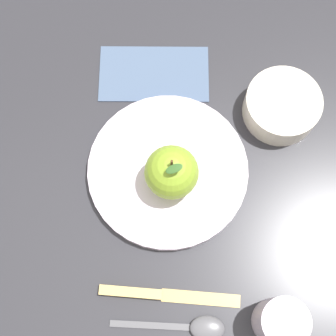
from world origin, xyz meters
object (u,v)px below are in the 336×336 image
object	(u,v)px
cup	(281,322)
linen_napkin	(154,73)
side_bowl	(282,105)
apple	(173,172)
spoon	(195,328)
knife	(156,294)
dinner_plate	(168,170)

from	to	relation	value
cup	linen_napkin	size ratio (longest dim) A/B	0.43
side_bowl	linen_napkin	bearing A→B (deg)	-125.63
apple	spoon	size ratio (longest dim) A/B	0.58
apple	linen_napkin	xyz separation A→B (m)	(-0.19, 0.02, -0.05)
cup	knife	bearing A→B (deg)	-119.38
spoon	apple	bearing A→B (deg)	171.48
dinner_plate	linen_napkin	size ratio (longest dim) A/B	1.36
side_bowl	spoon	world-z (taller)	side_bowl
knife	linen_napkin	distance (m)	0.35
cup	linen_napkin	xyz separation A→B (m)	(-0.42, -0.05, -0.04)
dinner_plate	apple	distance (m)	0.05
side_bowl	knife	xyz separation A→B (m)	(0.21, -0.27, -0.02)
cup	knife	size ratio (longest dim) A/B	0.40
side_bowl	linen_napkin	xyz separation A→B (m)	(-0.12, -0.17, -0.02)
dinner_plate	linen_napkin	bearing A→B (deg)	170.94
dinner_plate	linen_napkin	xyz separation A→B (m)	(-0.17, 0.03, -0.01)
side_bowl	cup	xyz separation A→B (m)	(0.30, -0.12, 0.02)
linen_napkin	knife	bearing A→B (deg)	-15.79
cup	knife	xyz separation A→B (m)	(-0.08, -0.15, -0.04)
cup	knife	distance (m)	0.17
dinner_plate	apple	xyz separation A→B (m)	(0.02, 0.00, 0.05)
spoon	cup	bearing A→B (deg)	77.40
apple	knife	world-z (taller)	apple
spoon	linen_napkin	size ratio (longest dim) A/B	0.88
spoon	knife	bearing A→B (deg)	-146.45
cup	spoon	distance (m)	0.12
dinner_plate	knife	world-z (taller)	dinner_plate
knife	spoon	xyz separation A→B (m)	(0.06, 0.04, 0.00)
dinner_plate	knife	xyz separation A→B (m)	(0.17, -0.07, -0.01)
knife	side_bowl	bearing A→B (deg)	128.79
dinner_plate	spoon	world-z (taller)	dinner_plate
apple	side_bowl	world-z (taller)	apple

